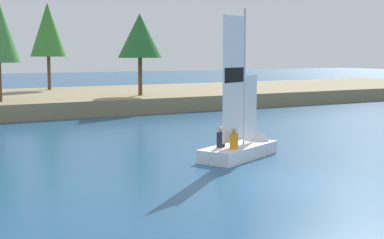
{
  "coord_description": "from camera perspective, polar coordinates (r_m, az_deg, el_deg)",
  "views": [
    {
      "loc": [
        -11.33,
        -12.95,
        3.94
      ],
      "look_at": [
        0.42,
        7.38,
        1.2
      ],
      "focal_mm": 53.56,
      "sensor_mm": 36.0,
      "label": 1
    }
  ],
  "objects": [
    {
      "name": "shoreline_tree_right",
      "position": [
        39.91,
        -5.22,
        8.29
      ],
      "size": [
        3.04,
        3.04,
        5.63
      ],
      "color": "brown",
      "rests_on": "shore_bank"
    },
    {
      "name": "shore_bank",
      "position": [
        42.41,
        -14.43,
        1.8
      ],
      "size": [
        80.0,
        15.17,
        1.0
      ],
      "primitive_type": "cube",
      "color": "#897A56",
      "rests_on": "ground"
    },
    {
      "name": "ground_plane",
      "position": [
        17.66,
        10.95,
        -6.36
      ],
      "size": [
        200.0,
        200.0,
        0.0
      ],
      "primitive_type": "plane",
      "color": "navy"
    },
    {
      "name": "sailboat",
      "position": [
        22.14,
        5.43,
        -2.45
      ],
      "size": [
        4.32,
        2.95,
        5.96
      ],
      "rotation": [
        0.0,
        0.0,
        0.44
      ],
      "color": "white",
      "rests_on": "ground"
    },
    {
      "name": "shoreline_tree_midright",
      "position": [
        47.36,
        -14.17,
        8.66
      ],
      "size": [
        2.82,
        2.82,
        6.9
      ],
      "color": "brown",
      "rests_on": "shore_bank"
    }
  ]
}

